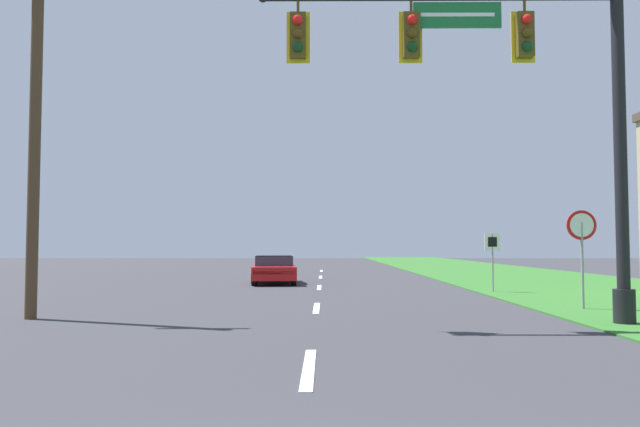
{
  "coord_description": "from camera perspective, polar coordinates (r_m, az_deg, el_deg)",
  "views": [
    {
      "loc": [
        0.21,
        -2.43,
        1.64
      ],
      "look_at": [
        0.0,
        26.0,
        3.11
      ],
      "focal_mm": 35.0,
      "sensor_mm": 36.0,
      "label": 1
    }
  ],
  "objects": [
    {
      "name": "route_sign_post",
      "position": [
        22.63,
        15.49,
        -3.14
      ],
      "size": [
        0.55,
        0.06,
        2.03
      ],
      "color": "gray",
      "rests_on": "grass_verge_right"
    },
    {
      "name": "road_center_line",
      "position": [
        24.48,
        -0.07,
        -6.78
      ],
      "size": [
        0.16,
        34.8,
        0.01
      ],
      "color": "silver",
      "rests_on": "ground"
    },
    {
      "name": "stop_sign",
      "position": [
        17.28,
        22.81,
        -1.98
      ],
      "size": [
        0.76,
        0.07,
        2.5
      ],
      "color": "gray",
      "rests_on": "grass_verge_right"
    },
    {
      "name": "utility_pole_near",
      "position": [
        15.71,
        -24.6,
        7.57
      ],
      "size": [
        1.8,
        0.26,
        8.57
      ],
      "color": "#4C3823",
      "rests_on": "ground"
    },
    {
      "name": "signal_mast",
      "position": [
        13.98,
        17.99,
        10.18
      ],
      "size": [
        7.83,
        0.47,
        7.75
      ],
      "color": "black",
      "rests_on": "grass_verge_right"
    },
    {
      "name": "car_ahead",
      "position": [
        27.26,
        -4.22,
        -5.13
      ],
      "size": [
        2.18,
        4.58,
        1.19
      ],
      "color": "black",
      "rests_on": "ground"
    },
    {
      "name": "grass_verge_right",
      "position": [
        34.06,
        18.1,
        -5.54
      ],
      "size": [
        10.0,
        110.0,
        0.04
      ],
      "color": "#2D6626",
      "rests_on": "ground"
    }
  ]
}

